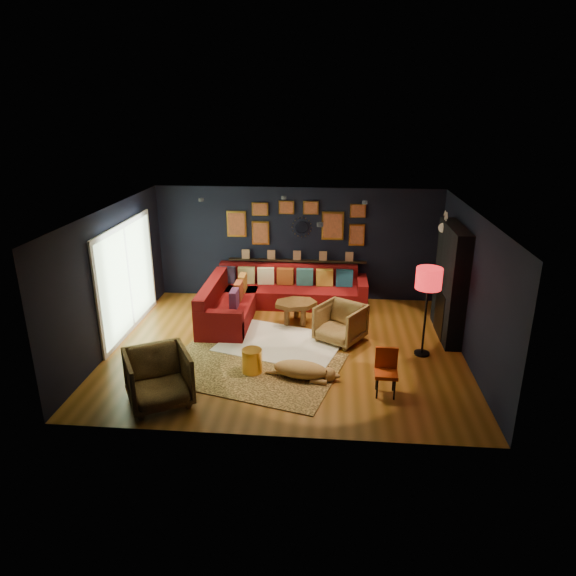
# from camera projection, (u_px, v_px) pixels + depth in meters

# --- Properties ---
(floor) EXTENTS (6.50, 6.50, 0.00)m
(floor) POSITION_uv_depth(u_px,v_px,m) (287.00, 348.00, 9.69)
(floor) COLOR brown
(floor) RESTS_ON ground
(room_walls) EXTENTS (6.50, 6.50, 6.50)m
(room_walls) POSITION_uv_depth(u_px,v_px,m) (287.00, 267.00, 9.15)
(room_walls) COLOR black
(room_walls) RESTS_ON ground
(sectional) EXTENTS (3.41, 2.69, 0.86)m
(sectional) POSITION_uv_depth(u_px,v_px,m) (266.00, 297.00, 11.33)
(sectional) COLOR #6A0F0A
(sectional) RESTS_ON ground
(ledge) EXTENTS (3.20, 0.12, 0.04)m
(ledge) POSITION_uv_depth(u_px,v_px,m) (297.00, 261.00, 11.89)
(ledge) COLOR black
(ledge) RESTS_ON room_walls
(gallery_wall) EXTENTS (3.15, 0.04, 1.02)m
(gallery_wall) POSITION_uv_depth(u_px,v_px,m) (297.00, 223.00, 11.63)
(gallery_wall) COLOR gold
(gallery_wall) RESTS_ON room_walls
(sunburst_mirror) EXTENTS (0.47, 0.16, 0.47)m
(sunburst_mirror) POSITION_uv_depth(u_px,v_px,m) (302.00, 227.00, 11.66)
(sunburst_mirror) COLOR silver
(sunburst_mirror) RESTS_ON room_walls
(fireplace) EXTENTS (0.31, 1.60, 2.20)m
(fireplace) POSITION_uv_depth(u_px,v_px,m) (450.00, 286.00, 9.93)
(fireplace) COLOR black
(fireplace) RESTS_ON ground
(deer_head) EXTENTS (0.50, 0.28, 0.45)m
(deer_head) POSITION_uv_depth(u_px,v_px,m) (452.00, 228.00, 10.05)
(deer_head) COLOR white
(deer_head) RESTS_ON fireplace
(sliding_door) EXTENTS (0.06, 2.80, 2.20)m
(sliding_door) POSITION_uv_depth(u_px,v_px,m) (128.00, 278.00, 10.15)
(sliding_door) COLOR white
(sliding_door) RESTS_ON ground
(ceiling_spots) EXTENTS (3.30, 2.50, 0.06)m
(ceiling_spots) POSITION_uv_depth(u_px,v_px,m) (290.00, 205.00, 9.58)
(ceiling_spots) COLOR black
(ceiling_spots) RESTS_ON room_walls
(shag_rug) EXTENTS (2.60, 2.20, 0.03)m
(shag_rug) POSITION_uv_depth(u_px,v_px,m) (281.00, 343.00, 9.83)
(shag_rug) COLOR white
(shag_rug) RESTS_ON ground
(leopard_rug) EXTENTS (3.44, 2.85, 0.02)m
(leopard_rug) POSITION_uv_depth(u_px,v_px,m) (251.00, 367.00, 8.96)
(leopard_rug) COLOR tan
(leopard_rug) RESTS_ON ground
(coffee_table) EXTENTS (1.05, 0.89, 0.45)m
(coffee_table) POSITION_uv_depth(u_px,v_px,m) (296.00, 306.00, 10.64)
(coffee_table) COLOR brown
(coffee_table) RESTS_ON shag_rug
(pouf) EXTENTS (0.49, 0.49, 0.32)m
(pouf) POSITION_uv_depth(u_px,v_px,m) (228.00, 317.00, 10.61)
(pouf) COLOR maroon
(pouf) RESTS_ON shag_rug
(armchair_left) EXTENTS (1.21, 1.19, 0.94)m
(armchair_left) POSITION_uv_depth(u_px,v_px,m) (158.00, 375.00, 7.75)
(armchair_left) COLOR tan
(armchair_left) RESTS_ON ground
(armchair_right) EXTENTS (1.07, 1.05, 0.82)m
(armchair_right) POSITION_uv_depth(u_px,v_px,m) (340.00, 322.00, 9.83)
(armchair_right) COLOR tan
(armchair_right) RESTS_ON ground
(gold_stool) EXTENTS (0.35, 0.35, 0.43)m
(gold_stool) POSITION_uv_depth(u_px,v_px,m) (252.00, 361.00, 8.72)
(gold_stool) COLOR gold
(gold_stool) RESTS_ON ground
(orange_chair) EXTENTS (0.37, 0.37, 0.75)m
(orange_chair) POSITION_uv_depth(u_px,v_px,m) (386.00, 368.00, 8.04)
(orange_chair) COLOR black
(orange_chair) RESTS_ON ground
(floor_lamp) EXTENTS (0.46, 0.46, 1.66)m
(floor_lamp) POSITION_uv_depth(u_px,v_px,m) (429.00, 282.00, 8.96)
(floor_lamp) COLOR black
(floor_lamp) RESTS_ON ground
(dog) EXTENTS (1.36, 0.85, 0.40)m
(dog) POSITION_uv_depth(u_px,v_px,m) (301.00, 367.00, 8.54)
(dog) COLOR tan
(dog) RESTS_ON leopard_rug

